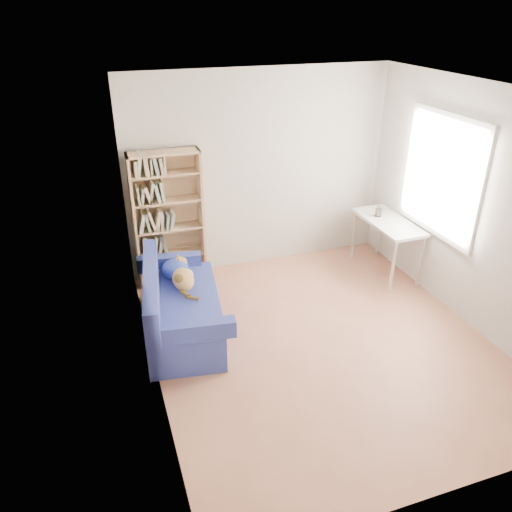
{
  "coord_description": "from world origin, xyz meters",
  "views": [
    {
      "loc": [
        -2.07,
        -3.92,
        3.3
      ],
      "look_at": [
        -0.54,
        0.58,
        0.85
      ],
      "focal_mm": 35.0,
      "sensor_mm": 36.0,
      "label": 1
    }
  ],
  "objects_px": {
    "desk": "(388,227)",
    "pen_cup": "(378,212)",
    "bookshelf": "(169,224)",
    "sofa": "(179,306)"
  },
  "relations": [
    {
      "from": "desk",
      "to": "pen_cup",
      "type": "height_order",
      "value": "pen_cup"
    },
    {
      "from": "bookshelf",
      "to": "pen_cup",
      "type": "height_order",
      "value": "bookshelf"
    },
    {
      "from": "sofa",
      "to": "pen_cup",
      "type": "bearing_deg",
      "value": 20.35
    },
    {
      "from": "sofa",
      "to": "bookshelf",
      "type": "relative_size",
      "value": 0.99
    },
    {
      "from": "bookshelf",
      "to": "sofa",
      "type": "bearing_deg",
      "value": -96.45
    },
    {
      "from": "desk",
      "to": "sofa",
      "type": "bearing_deg",
      "value": -171.2
    },
    {
      "from": "sofa",
      "to": "desk",
      "type": "height_order",
      "value": "sofa"
    },
    {
      "from": "bookshelf",
      "to": "desk",
      "type": "height_order",
      "value": "bookshelf"
    },
    {
      "from": "bookshelf",
      "to": "pen_cup",
      "type": "distance_m",
      "value": 2.73
    },
    {
      "from": "sofa",
      "to": "desk",
      "type": "xyz_separation_m",
      "value": [
        2.86,
        0.44,
        0.36
      ]
    }
  ]
}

